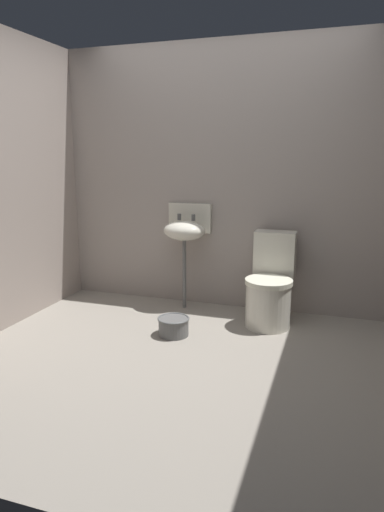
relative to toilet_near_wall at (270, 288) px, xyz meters
The scene contains 5 objects.
ground_plane 1.13m from the toilet_near_wall, 118.19° to the right, with size 3.59×2.99×0.08m, color gray.
wall_back 1.11m from the toilet_near_wall, 141.62° to the left, with size 3.59×0.10×2.45m, color #9F948C.
toilet_near_wall is the anchor object (origin of this frame).
sink 0.96m from the toilet_near_wall, 167.39° to the left, with size 0.42×0.35×0.99m.
bucket 0.90m from the toilet_near_wall, 143.27° to the right, with size 0.26×0.26×0.15m.
Camera 1 is at (1.04, -2.82, 1.45)m, focal length 31.68 mm.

